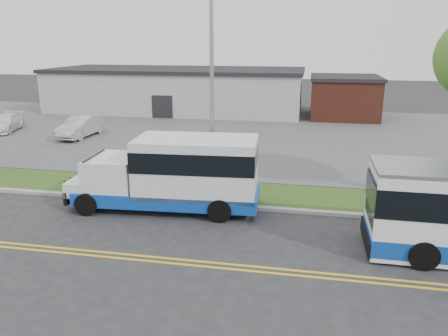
% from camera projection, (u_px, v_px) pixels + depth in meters
% --- Properties ---
extents(ground, '(140.00, 140.00, 0.00)m').
position_uv_depth(ground, '(131.00, 210.00, 18.78)').
color(ground, '#28282B').
rests_on(ground, ground).
extents(lane_line_north, '(70.00, 0.12, 0.01)m').
position_uv_depth(lane_line_north, '(87.00, 251.00, 15.16)').
color(lane_line_north, gold).
rests_on(lane_line_north, ground).
extents(lane_line_south, '(70.00, 0.12, 0.01)m').
position_uv_depth(lane_line_south, '(83.00, 255.00, 14.87)').
color(lane_line_south, gold).
rests_on(lane_line_south, ground).
extents(curb, '(80.00, 0.30, 0.15)m').
position_uv_depth(curb, '(140.00, 200.00, 19.80)').
color(curb, '#9E9B93').
rests_on(curb, ground).
extents(verge, '(80.00, 3.30, 0.10)m').
position_uv_depth(verge, '(154.00, 188.00, 21.50)').
color(verge, '#2F511B').
rests_on(verge, ground).
extents(parking_lot, '(80.00, 25.00, 0.10)m').
position_uv_depth(parking_lot, '(214.00, 132.00, 34.79)').
color(parking_lot, '#4C4C4F').
rests_on(parking_lot, ground).
extents(commercial_building, '(25.40, 10.40, 4.35)m').
position_uv_depth(commercial_building, '(178.00, 90.00, 44.71)').
color(commercial_building, '#9E9E99').
rests_on(commercial_building, ground).
extents(brick_wing, '(6.30, 7.30, 3.90)m').
position_uv_depth(brick_wing, '(344.00, 97.00, 40.81)').
color(brick_wing, brown).
rests_on(brick_wing, ground).
extents(streetlight_near, '(0.35, 1.53, 9.50)m').
position_uv_depth(streetlight_near, '(211.00, 83.00, 19.34)').
color(streetlight_near, gray).
rests_on(streetlight_near, verge).
extents(shuttle_bus, '(8.35, 3.20, 3.14)m').
position_uv_depth(shuttle_bus, '(178.00, 171.00, 18.54)').
color(shuttle_bus, '#0E3D9B').
rests_on(shuttle_bus, ground).
extents(parked_car_a, '(1.87, 4.74, 1.54)m').
position_uv_depth(parked_car_a, '(81.00, 127.00, 32.48)').
color(parked_car_a, '#B4B8BC').
rests_on(parked_car_a, parking_lot).
extents(parked_car_b, '(2.95, 4.86, 1.32)m').
position_uv_depth(parked_car_b, '(5.00, 123.00, 34.60)').
color(parked_car_b, white).
rests_on(parked_car_b, parking_lot).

